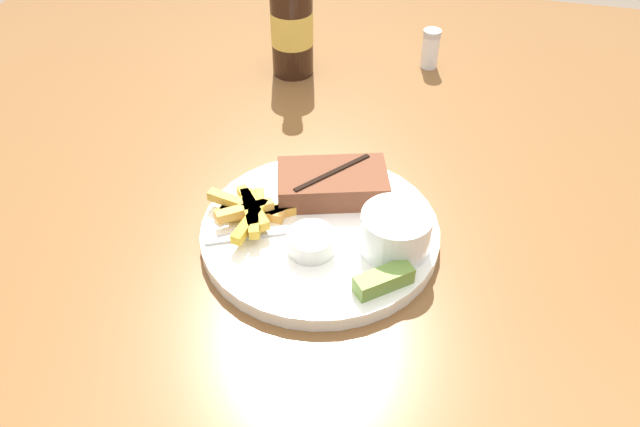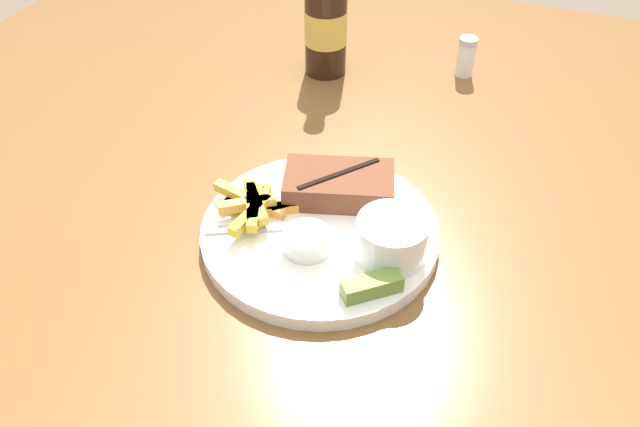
% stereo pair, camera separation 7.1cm
% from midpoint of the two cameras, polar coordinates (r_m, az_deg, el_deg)
% --- Properties ---
extents(dining_table, '(1.57, 1.57, 0.78)m').
position_cam_midpoint_polar(dining_table, '(0.78, -2.63, -5.38)').
color(dining_table, brown).
rests_on(dining_table, ground_plane).
extents(dinner_plate, '(0.28, 0.28, 0.02)m').
position_cam_midpoint_polar(dinner_plate, '(0.73, -2.78, -1.82)').
color(dinner_plate, white).
rests_on(dinner_plate, dining_table).
extents(steak_portion, '(0.15, 0.11, 0.03)m').
position_cam_midpoint_polar(steak_portion, '(0.76, -1.56, 2.67)').
color(steak_portion, brown).
rests_on(steak_portion, dinner_plate).
extents(fries_pile, '(0.12, 0.11, 0.02)m').
position_cam_midpoint_polar(fries_pile, '(0.74, -8.85, 0.12)').
color(fries_pile, '#E6A249').
rests_on(fries_pile, dinner_plate).
extents(coleslaw_cup, '(0.08, 0.08, 0.05)m').
position_cam_midpoint_polar(coleslaw_cup, '(0.68, 3.99, -1.63)').
color(coleslaw_cup, white).
rests_on(coleslaw_cup, dinner_plate).
extents(dipping_sauce_cup, '(0.05, 0.05, 0.02)m').
position_cam_midpoint_polar(dipping_sauce_cup, '(0.69, -3.46, -2.73)').
color(dipping_sauce_cup, silver).
rests_on(dipping_sauce_cup, dinner_plate).
extents(pickle_spear, '(0.06, 0.06, 0.02)m').
position_cam_midpoint_polar(pickle_spear, '(0.65, 2.73, -6.23)').
color(pickle_spear, olive).
rests_on(pickle_spear, dinner_plate).
extents(fork_utensil, '(0.13, 0.07, 0.00)m').
position_cam_midpoint_polar(fork_utensil, '(0.72, -8.51, -1.99)').
color(fork_utensil, '#B7B7BC').
rests_on(fork_utensil, dinner_plate).
extents(beer_bottle, '(0.07, 0.07, 0.23)m').
position_cam_midpoint_polar(beer_bottle, '(1.03, -4.66, 16.73)').
color(beer_bottle, black).
rests_on(beer_bottle, dining_table).
extents(salt_shaker, '(0.03, 0.03, 0.07)m').
position_cam_midpoint_polar(salt_shaker, '(1.07, 8.15, 14.65)').
color(salt_shaker, white).
rests_on(salt_shaker, dining_table).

